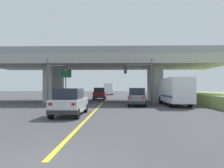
{
  "coord_description": "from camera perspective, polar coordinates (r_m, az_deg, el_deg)",
  "views": [
    {
      "loc": [
        2.05,
        -5.91,
        2.11
      ],
      "look_at": [
        1.46,
        15.62,
        2.43
      ],
      "focal_mm": 33.98,
      "sensor_mm": 36.0,
      "label": 1
    }
  ],
  "objects": [
    {
      "name": "sedan_oncoming",
      "position": [
        35.94,
        -3.29,
        -2.58
      ],
      "size": [
        2.0,
        4.72,
        2.02
      ],
      "color": "maroon",
      "rests_on": "ground"
    },
    {
      "name": "overpass_bridge",
      "position": [
        31.58,
        -2.16,
        4.88
      ],
      "size": [
        33.67,
        10.57,
        7.23
      ],
      "color": "#A8A59E",
      "rests_on": "ground"
    },
    {
      "name": "suv_lead",
      "position": [
        16.03,
        -11.27,
        -4.74
      ],
      "size": [
        2.01,
        4.82,
        2.02
      ],
      "color": "silver",
      "rests_on": "ground"
    },
    {
      "name": "box_truck",
      "position": [
        25.07,
        16.53,
        -1.87
      ],
      "size": [
        2.33,
        7.57,
        3.11
      ],
      "color": "silver",
      "rests_on": "ground"
    },
    {
      "name": "lane_divider_stripe",
      "position": [
        17.61,
        -5.18,
        -7.71
      ],
      "size": [
        0.2,
        22.91,
        0.01
      ],
      "primitive_type": "cube",
      "color": "yellow",
      "rests_on": "ground"
    },
    {
      "name": "suv_crossing",
      "position": [
        23.99,
        6.9,
        -3.46
      ],
      "size": [
        2.47,
        4.55,
        2.02
      ],
      "rotation": [
        0.0,
        0.0,
        -0.15
      ],
      "color": "slate",
      "rests_on": "ground"
    },
    {
      "name": "highway_sign",
      "position": [
        29.99,
        -12.34,
        1.95
      ],
      "size": [
        1.6,
        0.17,
        4.83
      ],
      "color": "slate",
      "rests_on": "ground"
    },
    {
      "name": "traffic_signal_nearside",
      "position": [
        24.55,
        8.1,
        2.18
      ],
      "size": [
        3.28,
        0.36,
        5.38
      ],
      "color": "#56595E",
      "rests_on": "ground"
    },
    {
      "name": "ground",
      "position": [
        31.5,
        -2.17,
        -4.68
      ],
      "size": [
        160.0,
        160.0,
        0.0
      ],
      "primitive_type": "plane",
      "color": "#424244"
    },
    {
      "name": "traffic_signal_farside",
      "position": [
        24.98,
        -15.29,
        1.94
      ],
      "size": [
        2.35,
        0.36,
        5.37
      ],
      "color": "#56595E",
      "rests_on": "ground"
    },
    {
      "name": "semi_truck_distant",
      "position": [
        58.3,
        -0.88,
        -1.31
      ],
      "size": [
        2.33,
        6.97,
        3.1
      ],
      "color": "red",
      "rests_on": "ground"
    }
  ]
}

